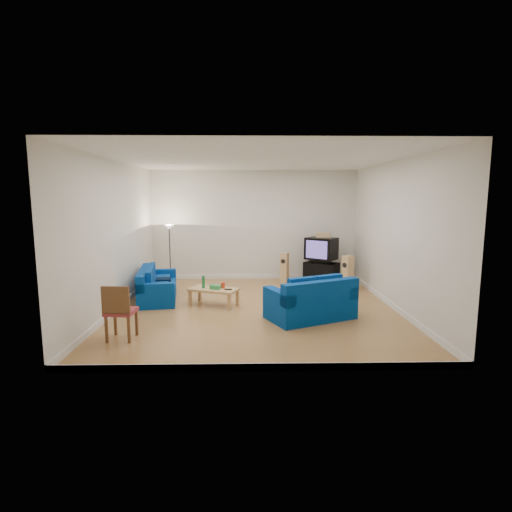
{
  "coord_description": "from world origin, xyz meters",
  "views": [
    {
      "loc": [
        -0.19,
        -8.53,
        2.42
      ],
      "look_at": [
        0.0,
        0.4,
        1.1
      ],
      "focal_mm": 28.0,
      "sensor_mm": 36.0,
      "label": 1
    }
  ],
  "objects_px": {
    "sofa_loveseat": "(312,304)",
    "tv_stand": "(321,272)",
    "television": "(321,249)",
    "sofa_three_seat": "(156,288)",
    "coffee_table": "(214,291)"
  },
  "relations": [
    {
      "from": "sofa_three_seat",
      "to": "television",
      "type": "xyz_separation_m",
      "value": [
        4.29,
        1.83,
        0.7
      ]
    },
    {
      "from": "sofa_loveseat",
      "to": "tv_stand",
      "type": "bearing_deg",
      "value": 51.96
    },
    {
      "from": "sofa_three_seat",
      "to": "television",
      "type": "relative_size",
      "value": 2.02
    },
    {
      "from": "tv_stand",
      "to": "television",
      "type": "relative_size",
      "value": 0.94
    },
    {
      "from": "sofa_three_seat",
      "to": "coffee_table",
      "type": "xyz_separation_m",
      "value": [
        1.43,
        -0.58,
        0.06
      ]
    },
    {
      "from": "tv_stand",
      "to": "sofa_three_seat",
      "type": "bearing_deg",
      "value": -123.17
    },
    {
      "from": "sofa_loveseat",
      "to": "television",
      "type": "relative_size",
      "value": 1.92
    },
    {
      "from": "television",
      "to": "coffee_table",
      "type": "bearing_deg",
      "value": -103.25
    },
    {
      "from": "television",
      "to": "sofa_loveseat",
      "type": "bearing_deg",
      "value": -66.58
    },
    {
      "from": "coffee_table",
      "to": "television",
      "type": "bearing_deg",
      "value": 40.18
    },
    {
      "from": "coffee_table",
      "to": "tv_stand",
      "type": "xyz_separation_m",
      "value": [
        2.88,
        2.46,
        -0.05
      ]
    },
    {
      "from": "television",
      "to": "sofa_three_seat",
      "type": "bearing_deg",
      "value": -120.27
    },
    {
      "from": "coffee_table",
      "to": "sofa_three_seat",
      "type": "bearing_deg",
      "value": 157.99
    },
    {
      "from": "sofa_loveseat",
      "to": "tv_stand",
      "type": "xyz_separation_m",
      "value": [
        0.84,
        3.53,
        -0.03
      ]
    },
    {
      "from": "sofa_loveseat",
      "to": "television",
      "type": "xyz_separation_m",
      "value": [
        0.81,
        3.48,
        0.66
      ]
    }
  ]
}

